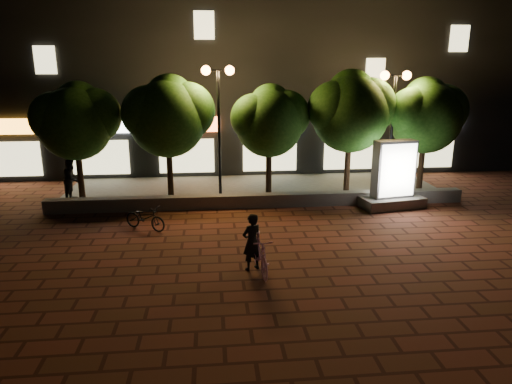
{
  "coord_description": "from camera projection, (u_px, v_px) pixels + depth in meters",
  "views": [
    {
      "loc": [
        -1.82,
        -12.73,
        5.21
      ],
      "look_at": [
        -0.41,
        1.5,
        1.28
      ],
      "focal_mm": 32.04,
      "sensor_mm": 36.0,
      "label": 1
    }
  ],
  "objects": [
    {
      "name": "tree_far_left",
      "position": [
        76.0,
        119.0,
        17.48
      ],
      "size": [
        3.36,
        2.8,
        4.63
      ],
      "color": "black",
      "rests_on": "sidewalk"
    },
    {
      "name": "scooter_parked",
      "position": [
        145.0,
        218.0,
        15.03
      ],
      "size": [
        1.63,
        1.29,
        0.83
      ],
      "primitive_type": "imported",
      "rotation": [
        0.0,
        0.0,
        1.02
      ],
      "color": "black",
      "rests_on": "ground"
    },
    {
      "name": "tree_right",
      "position": [
        351.0,
        109.0,
        18.44
      ],
      "size": [
        3.72,
        3.1,
        5.07
      ],
      "color": "black",
      "rests_on": "sidewalk"
    },
    {
      "name": "street_lamp_left",
      "position": [
        218.0,
        99.0,
        17.55
      ],
      "size": [
        1.26,
        0.36,
        5.18
      ],
      "color": "black",
      "rests_on": "sidewalk"
    },
    {
      "name": "tree_mid",
      "position": [
        270.0,
        119.0,
        18.21
      ],
      "size": [
        3.24,
        2.7,
        4.5
      ],
      "color": "black",
      "rests_on": "sidewalk"
    },
    {
      "name": "scooter_pink",
      "position": [
        260.0,
        254.0,
        11.86
      ],
      "size": [
        0.66,
        1.76,
        1.03
      ],
      "primitive_type": "imported",
      "rotation": [
        0.0,
        0.0,
        0.11
      ],
      "color": "#DD8CC9",
      "rests_on": "ground"
    },
    {
      "name": "pedestrian",
      "position": [
        72.0,
        179.0,
        18.08
      ],
      "size": [
        0.75,
        0.9,
        1.67
      ],
      "primitive_type": "imported",
      "rotation": [
        0.0,
        0.0,
        1.42
      ],
      "color": "black",
      "rests_on": "sidewalk"
    },
    {
      "name": "tree_far_right",
      "position": [
        427.0,
        113.0,
        18.79
      ],
      "size": [
        3.48,
        2.9,
        4.76
      ],
      "color": "black",
      "rests_on": "sidewalk"
    },
    {
      "name": "retaining_wall",
      "position": [
        260.0,
        200.0,
        17.54
      ],
      "size": [
        16.0,
        0.45,
        0.5
      ],
      "primitive_type": "cube",
      "color": "slate",
      "rests_on": "ground"
    },
    {
      "name": "ad_kiosk",
      "position": [
        393.0,
        181.0,
        17.33
      ],
      "size": [
        2.55,
        1.59,
        2.58
      ],
      "color": "slate",
      "rests_on": "ground"
    },
    {
      "name": "street_lamp_right",
      "position": [
        394.0,
        101.0,
        18.25
      ],
      "size": [
        1.26,
        0.36,
        4.98
      ],
      "color": "black",
      "rests_on": "sidewalk"
    },
    {
      "name": "building_block",
      "position": [
        243.0,
        71.0,
        24.91
      ],
      "size": [
        28.0,
        8.12,
        11.3
      ],
      "color": "black",
      "rests_on": "ground"
    },
    {
      "name": "rider",
      "position": [
        252.0,
        242.0,
        11.96
      ],
      "size": [
        0.67,
        0.59,
        1.55
      ],
      "primitive_type": "imported",
      "rotation": [
        0.0,
        0.0,
        3.63
      ],
      "color": "black",
      "rests_on": "ground"
    },
    {
      "name": "sidewalk",
      "position": [
        254.0,
        189.0,
        20.0
      ],
      "size": [
        16.0,
        5.0,
        0.08
      ],
      "primitive_type": "cube",
      "color": "slate",
      "rests_on": "ground"
    },
    {
      "name": "tree_left",
      "position": [
        169.0,
        114.0,
        17.78
      ],
      "size": [
        3.6,
        3.0,
        4.89
      ],
      "color": "black",
      "rests_on": "sidewalk"
    },
    {
      "name": "ground",
      "position": [
        274.0,
        246.0,
        13.77
      ],
      "size": [
        80.0,
        80.0,
        0.0
      ],
      "primitive_type": "plane",
      "color": "maroon",
      "rests_on": "ground"
    }
  ]
}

